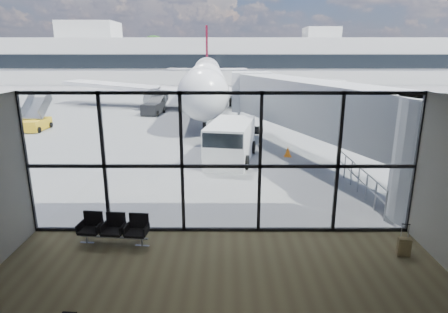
{
  "coord_description": "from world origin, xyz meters",
  "views": [
    {
      "loc": [
        0.12,
        -11.02,
        5.59
      ],
      "look_at": [
        0.09,
        3.0,
        1.67
      ],
      "focal_mm": 30.0,
      "sensor_mm": 36.0,
      "label": 1
    }
  ],
  "objects_px": {
    "seating_row": "(115,227)",
    "belt_loader": "(153,108)",
    "service_van": "(230,141)",
    "suitcase": "(404,247)",
    "airliner": "(206,79)",
    "mobile_stairs": "(35,123)"
  },
  "relations": [
    {
      "from": "seating_row",
      "to": "airliner",
      "type": "distance_m",
      "value": 30.48
    },
    {
      "from": "seating_row",
      "to": "belt_loader",
      "type": "height_order",
      "value": "belt_loader"
    },
    {
      "from": "belt_loader",
      "to": "seating_row",
      "type": "bearing_deg",
      "value": -75.21
    },
    {
      "from": "airliner",
      "to": "mobile_stairs",
      "type": "xyz_separation_m",
      "value": [
        -12.1,
        -13.28,
        -2.26
      ]
    },
    {
      "from": "suitcase",
      "to": "mobile_stairs",
      "type": "relative_size",
      "value": 0.3
    },
    {
      "from": "suitcase",
      "to": "belt_loader",
      "type": "xyz_separation_m",
      "value": [
        -11.71,
        25.13,
        0.33
      ]
    },
    {
      "from": "seating_row",
      "to": "mobile_stairs",
      "type": "xyz_separation_m",
      "value": [
        -10.8,
        17.08,
        0.02
      ]
    },
    {
      "from": "suitcase",
      "to": "belt_loader",
      "type": "height_order",
      "value": "belt_loader"
    },
    {
      "from": "seating_row",
      "to": "belt_loader",
      "type": "distance_m",
      "value": 24.61
    },
    {
      "from": "seating_row",
      "to": "belt_loader",
      "type": "bearing_deg",
      "value": 103.72
    },
    {
      "from": "airliner",
      "to": "service_van",
      "type": "bearing_deg",
      "value": -86.03
    },
    {
      "from": "suitcase",
      "to": "airliner",
      "type": "relative_size",
      "value": 0.03
    },
    {
      "from": "belt_loader",
      "to": "service_van",
      "type": "bearing_deg",
      "value": -58.83
    },
    {
      "from": "seating_row",
      "to": "service_van",
      "type": "relative_size",
      "value": 0.42
    },
    {
      "from": "seating_row",
      "to": "mobile_stairs",
      "type": "bearing_deg",
      "value": 128.27
    },
    {
      "from": "belt_loader",
      "to": "mobile_stairs",
      "type": "bearing_deg",
      "value": -128.66
    },
    {
      "from": "mobile_stairs",
      "to": "belt_loader",
      "type": "bearing_deg",
      "value": 44.03
    },
    {
      "from": "mobile_stairs",
      "to": "seating_row",
      "type": "bearing_deg",
      "value": -57.96
    },
    {
      "from": "service_van",
      "to": "belt_loader",
      "type": "relative_size",
      "value": 1.21
    },
    {
      "from": "seating_row",
      "to": "airliner",
      "type": "xyz_separation_m",
      "value": [
        1.3,
        30.37,
        2.28
      ]
    },
    {
      "from": "airliner",
      "to": "mobile_stairs",
      "type": "height_order",
      "value": "airliner"
    },
    {
      "from": "service_van",
      "to": "belt_loader",
      "type": "bearing_deg",
      "value": 124.45
    }
  ]
}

